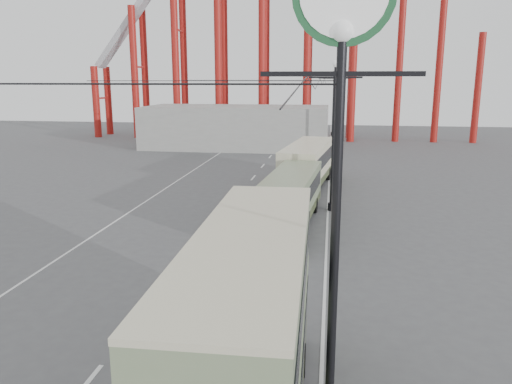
% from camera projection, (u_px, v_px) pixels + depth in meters
% --- Properties ---
extents(ground, '(160.00, 160.00, 0.00)m').
position_uv_depth(ground, '(145.00, 352.00, 15.34)').
color(ground, '#4C4C4E').
rests_on(ground, ground).
extents(road_markings, '(12.52, 120.00, 0.01)m').
position_uv_depth(road_markings, '(237.00, 201.00, 34.47)').
color(road_markings, silver).
rests_on(road_markings, ground).
extents(lamp_post_near, '(3.20, 0.44, 10.80)m').
position_uv_depth(lamp_post_near, '(340.00, 97.00, 9.90)').
color(lamp_post_near, black).
rests_on(lamp_post_near, ground).
extents(lamp_post_mid, '(3.20, 0.44, 9.32)m').
position_uv_depth(lamp_post_mid, '(333.00, 137.00, 30.86)').
color(lamp_post_mid, black).
rests_on(lamp_post_mid, ground).
extents(lamp_post_far, '(3.20, 0.44, 9.32)m').
position_uv_depth(lamp_post_far, '(333.00, 114.00, 52.07)').
color(lamp_post_far, black).
rests_on(lamp_post_far, ground).
extents(lamp_post_distant, '(3.20, 0.44, 9.32)m').
position_uv_depth(lamp_post_distant, '(333.00, 104.00, 73.29)').
color(lamp_post_distant, black).
rests_on(lamp_post_distant, ground).
extents(fairground_shed, '(22.00, 10.00, 5.00)m').
position_uv_depth(fairground_shed, '(237.00, 127.00, 60.99)').
color(fairground_shed, gray).
rests_on(fairground_shed, ground).
extents(double_decker_bus, '(2.56, 9.37, 5.00)m').
position_uv_depth(double_decker_bus, '(251.00, 327.00, 11.13)').
color(double_decker_bus, '#353C20').
rests_on(double_decker_bus, ground).
extents(single_decker_green, '(3.25, 10.62, 2.96)m').
position_uv_depth(single_decker_green, '(290.00, 197.00, 28.28)').
color(single_decker_green, gray).
rests_on(single_decker_green, ground).
extents(single_decker_cream, '(3.94, 10.97, 3.34)m').
position_uv_depth(single_decker_cream, '(308.00, 163.00, 38.60)').
color(single_decker_cream, beige).
rests_on(single_decker_cream, ground).
extents(pedestrian, '(0.79, 0.66, 1.85)m').
position_uv_depth(pedestrian, '(254.00, 220.00, 26.43)').
color(pedestrian, black).
rests_on(pedestrian, ground).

